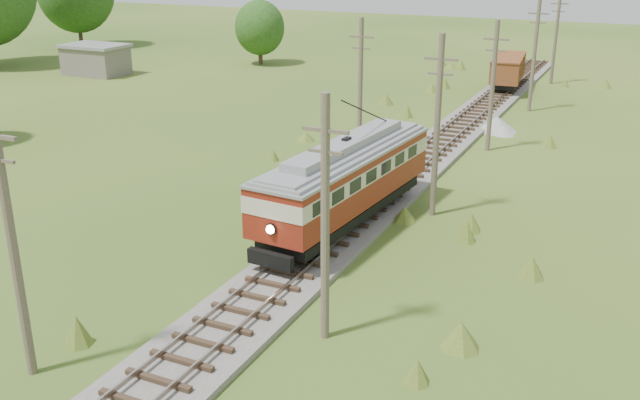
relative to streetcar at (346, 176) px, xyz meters
The scene contains 13 objects.
railbed_main 7.07m from the streetcar, 90.00° to the left, with size 3.60×96.00×0.57m.
streetcar is the anchor object (origin of this frame).
gondola 37.27m from the streetcar, 90.00° to the left, with size 3.33×8.01×2.59m.
gravel_pile 22.06m from the streetcar, 83.33° to the left, with size 2.98×3.16×1.08m.
utility_pole_r_2 10.10m from the streetcar, 70.62° to the right, with size 1.60×0.30×8.60m.
utility_pole_r_3 5.20m from the streetcar, 48.49° to the left, with size 1.60×0.30×9.00m.
utility_pole_r_4 16.96m from the streetcar, 79.76° to the left, with size 1.60×0.30×8.40m.
utility_pole_r_5 29.87m from the streetcar, 83.45° to the left, with size 1.60×0.30×8.90m.
utility_pole_r_6 42.77m from the streetcar, 85.71° to the left, with size 1.60×0.30×8.70m.
utility_pole_l_a 16.06m from the streetcar, 105.27° to the right, with size 1.60×0.30×9.00m.
utility_pole_l_b 13.51m from the streetcar, 109.63° to the left, with size 1.60×0.30×8.60m.
tree_mid_a 49.35m from the streetcar, 124.58° to the left, with size 5.46×5.46×7.03m.
shed 48.62m from the streetcar, 145.38° to the left, with size 6.40×4.40×3.10m.
Camera 1 is at (12.46, -1.67, 12.97)m, focal length 40.00 mm.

